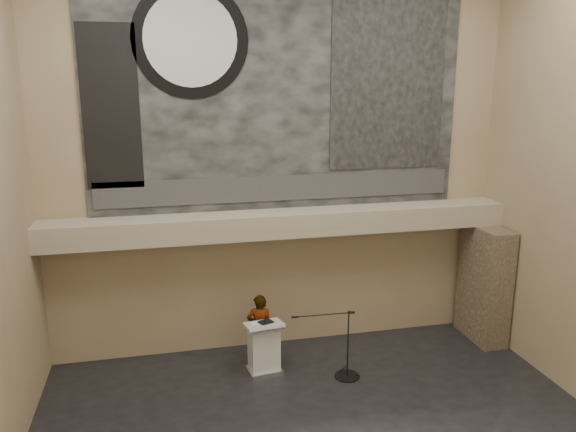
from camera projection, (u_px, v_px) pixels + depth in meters
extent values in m
cube|color=#8F795A|center=(280.00, 160.00, 12.06)|extent=(10.00, 0.02, 8.50)
cube|color=#8F795A|center=(490.00, 298.00, 4.49)|extent=(10.00, 0.02, 8.50)
cube|color=gray|center=(284.00, 223.00, 12.00)|extent=(10.00, 0.80, 0.50)
cylinder|color=#B2893D|center=(209.00, 241.00, 11.67)|extent=(0.04, 0.04, 0.06)
cylinder|color=#B2893D|center=(368.00, 231.00, 12.43)|extent=(0.04, 0.04, 0.06)
cube|color=black|center=(280.00, 91.00, 11.69)|extent=(8.00, 0.05, 5.00)
cube|color=#2E2E2E|center=(280.00, 188.00, 12.14)|extent=(7.76, 0.02, 0.55)
cylinder|color=black|center=(191.00, 40.00, 11.02)|extent=(2.30, 0.02, 2.30)
cylinder|color=silver|center=(191.00, 39.00, 11.00)|extent=(1.84, 0.02, 1.84)
cube|color=black|center=(388.00, 86.00, 12.15)|extent=(2.60, 0.02, 3.60)
cube|color=black|center=(111.00, 108.00, 10.98)|extent=(1.10, 0.02, 3.20)
cube|color=#46392B|center=(484.00, 283.00, 12.97)|extent=(0.60, 1.40, 2.70)
cube|color=silver|center=(264.00, 370.00, 11.71)|extent=(0.74, 0.60, 0.08)
cube|color=silver|center=(264.00, 347.00, 11.59)|extent=(0.64, 0.48, 0.96)
cube|color=silver|center=(264.00, 325.00, 11.45)|extent=(0.82, 0.63, 0.13)
cube|color=black|center=(266.00, 322.00, 11.45)|extent=(0.33, 0.30, 0.04)
cube|color=silver|center=(257.00, 325.00, 11.38)|extent=(0.24, 0.31, 0.00)
imported|color=beige|center=(260.00, 328.00, 11.98)|extent=(0.62, 0.47, 1.53)
cylinder|color=black|center=(347.00, 376.00, 11.53)|extent=(0.52, 0.52, 0.02)
cylinder|color=black|center=(348.00, 344.00, 11.36)|extent=(0.03, 0.03, 1.45)
cylinder|color=black|center=(322.00, 315.00, 11.09)|extent=(1.22, 0.07, 0.02)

